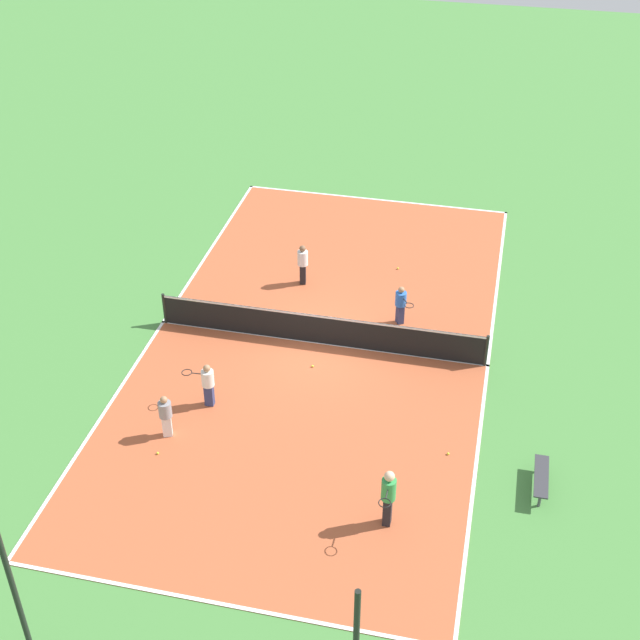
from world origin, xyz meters
name	(u,v)px	position (x,y,z in m)	size (l,w,h in m)	color
ground_plane	(320,343)	(0.00, 0.00, 0.00)	(80.00, 80.00, 0.00)	#47843D
court_surface	(320,343)	(0.00, 0.00, 0.01)	(10.58, 20.36, 0.02)	#B75633
tennis_net	(320,329)	(0.00, 0.00, 0.58)	(10.38, 0.10, 1.09)	black
bench	(541,477)	(-6.89, 4.89, 0.39)	(0.36, 1.55, 0.45)	#333338
player_near_white	(303,262)	(1.36, -3.32, 0.85)	(0.41, 0.41, 1.48)	black
player_far_green	(388,495)	(-3.26, 6.95, 1.01)	(0.36, 0.93, 1.71)	black
player_baseline_gray	(166,414)	(3.13, 5.10, 0.77)	(0.46, 0.46, 1.35)	white
player_near_blue	(401,303)	(-2.28, -1.67, 0.78)	(0.79, 0.96, 1.36)	navy
player_far_white	(208,383)	(2.44, 3.61, 0.82)	(0.95, 0.38, 1.41)	navy
tennis_ball_left_sideline	(398,268)	(-1.72, -4.95, 0.06)	(0.07, 0.07, 0.07)	#CCE033
tennis_ball_midcourt	(158,453)	(3.13, 5.89, 0.06)	(0.07, 0.07, 0.07)	#CCE033
tennis_ball_far_baseline	(448,454)	(-4.48, 4.18, 0.06)	(0.07, 0.07, 0.07)	#CCE033
tennis_ball_near_net	(313,366)	(-0.06, 1.26, 0.06)	(0.07, 0.07, 0.07)	#CCE033
fence_post_back_right	(15,593)	(3.45, 12.24, 2.01)	(0.12, 0.12, 4.03)	black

